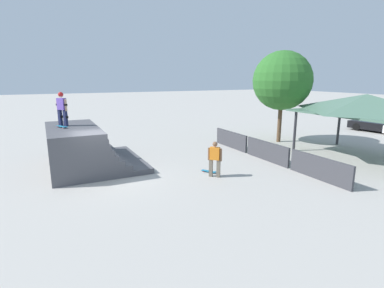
{
  "coord_description": "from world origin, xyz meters",
  "views": [
    {
      "loc": [
        13.29,
        -2.27,
        4.49
      ],
      "look_at": [
        -0.11,
        4.41,
        1.15
      ],
      "focal_mm": 28.0,
      "sensor_mm": 36.0,
      "label": 1
    }
  ],
  "objects_px": {
    "skater_on_deck": "(62,107)",
    "skateboard_on_deck": "(62,127)",
    "bystander_walking": "(215,157)",
    "skateboard_on_ground": "(209,171)",
    "tree_beside_pavilion": "(282,81)",
    "parked_car_black": "(377,125)"
  },
  "relations": [
    {
      "from": "skateboard_on_ground",
      "to": "parked_car_black",
      "type": "relative_size",
      "value": 0.17
    },
    {
      "from": "skater_on_deck",
      "to": "tree_beside_pavilion",
      "type": "distance_m",
      "value": 14.08
    },
    {
      "from": "skateboard_on_deck",
      "to": "tree_beside_pavilion",
      "type": "distance_m",
      "value": 14.3
    },
    {
      "from": "skater_on_deck",
      "to": "parked_car_black",
      "type": "distance_m",
      "value": 24.35
    },
    {
      "from": "parked_car_black",
      "to": "skateboard_on_deck",
      "type": "bearing_deg",
      "value": -97.95
    },
    {
      "from": "parked_car_black",
      "to": "bystander_walking",
      "type": "bearing_deg",
      "value": -84.73
    },
    {
      "from": "skateboard_on_deck",
      "to": "skater_on_deck",
      "type": "bearing_deg",
      "value": 145.99
    },
    {
      "from": "bystander_walking",
      "to": "parked_car_black",
      "type": "bearing_deg",
      "value": -123.06
    },
    {
      "from": "skater_on_deck",
      "to": "skateboard_on_ground",
      "type": "distance_m",
      "value": 7.99
    },
    {
      "from": "tree_beside_pavilion",
      "to": "skateboard_on_ground",
      "type": "bearing_deg",
      "value": -63.42
    },
    {
      "from": "skateboard_on_ground",
      "to": "skater_on_deck",
      "type": "bearing_deg",
      "value": -156.71
    },
    {
      "from": "skateboard_on_deck",
      "to": "skateboard_on_ground",
      "type": "xyz_separation_m",
      "value": [
        3.7,
        6.15,
        -2.1
      ]
    },
    {
      "from": "skateboard_on_deck",
      "to": "bystander_walking",
      "type": "distance_m",
      "value": 7.57
    },
    {
      "from": "skateboard_on_deck",
      "to": "skateboard_on_ground",
      "type": "distance_m",
      "value": 7.48
    },
    {
      "from": "skater_on_deck",
      "to": "skateboard_on_deck",
      "type": "height_order",
      "value": "skater_on_deck"
    },
    {
      "from": "bystander_walking",
      "to": "tree_beside_pavilion",
      "type": "xyz_separation_m",
      "value": [
        -4.65,
        8.07,
        3.35
      ]
    },
    {
      "from": "bystander_walking",
      "to": "tree_beside_pavilion",
      "type": "bearing_deg",
      "value": -105.55
    },
    {
      "from": "tree_beside_pavilion",
      "to": "skateboard_on_deck",
      "type": "bearing_deg",
      "value": -88.82
    },
    {
      "from": "skateboard_on_ground",
      "to": "tree_beside_pavilion",
      "type": "bearing_deg",
      "value": 85.06
    },
    {
      "from": "skateboard_on_deck",
      "to": "bystander_walking",
      "type": "relative_size",
      "value": 0.5
    },
    {
      "from": "skater_on_deck",
      "to": "skateboard_on_deck",
      "type": "bearing_deg",
      "value": -49.9
    },
    {
      "from": "bystander_walking",
      "to": "parked_car_black",
      "type": "height_order",
      "value": "bystander_walking"
    }
  ]
}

